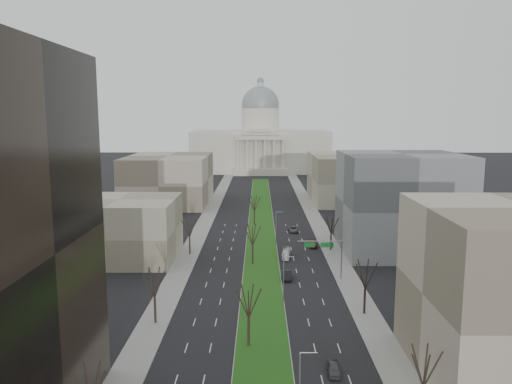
{
  "coord_description": "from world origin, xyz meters",
  "views": [
    {
      "loc": [
        -0.46,
        -27.94,
        33.17
      ],
      "look_at": [
        -1.48,
        113.91,
        11.25
      ],
      "focal_mm": 35.0,
      "sensor_mm": 36.0,
      "label": 1
    }
  ],
  "objects_px": {
    "car_black": "(287,275)",
    "car_red": "(312,244)",
    "car_grey_far": "(293,229)",
    "car_grey_near": "(334,368)",
    "box_van": "(286,254)"
  },
  "relations": [
    {
      "from": "car_grey_near",
      "to": "car_red",
      "type": "bearing_deg",
      "value": 89.89
    },
    {
      "from": "car_grey_near",
      "to": "box_van",
      "type": "distance_m",
      "value": 53.26
    },
    {
      "from": "car_red",
      "to": "car_grey_far",
      "type": "distance_m",
      "value": 16.85
    },
    {
      "from": "car_black",
      "to": "car_red",
      "type": "xyz_separation_m",
      "value": [
        7.73,
        25.25,
        -0.08
      ]
    },
    {
      "from": "car_black",
      "to": "box_van",
      "type": "distance_m",
      "value": 15.45
    },
    {
      "from": "car_grey_near",
      "to": "car_black",
      "type": "height_order",
      "value": "car_black"
    },
    {
      "from": "car_black",
      "to": "car_grey_far",
      "type": "bearing_deg",
      "value": 86.59
    },
    {
      "from": "car_grey_near",
      "to": "box_van",
      "type": "bearing_deg",
      "value": 96.93
    },
    {
      "from": "car_black",
      "to": "car_red",
      "type": "relative_size",
      "value": 0.97
    },
    {
      "from": "car_grey_near",
      "to": "car_grey_far",
      "type": "distance_m",
      "value": 79.41
    },
    {
      "from": "car_grey_near",
      "to": "car_black",
      "type": "distance_m",
      "value": 37.93
    },
    {
      "from": "car_grey_far",
      "to": "box_van",
      "type": "bearing_deg",
      "value": -100.51
    },
    {
      "from": "box_van",
      "to": "car_black",
      "type": "bearing_deg",
      "value": -85.58
    },
    {
      "from": "car_grey_far",
      "to": "box_van",
      "type": "xyz_separation_m",
      "value": [
        -3.45,
        -26.25,
        0.23
      ]
    },
    {
      "from": "car_black",
      "to": "car_red",
      "type": "height_order",
      "value": "car_black"
    }
  ]
}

